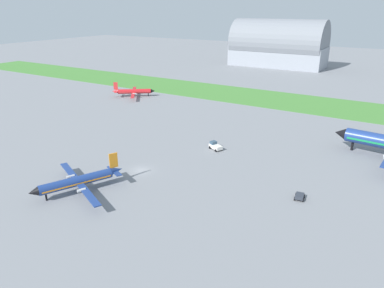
{
  "coord_description": "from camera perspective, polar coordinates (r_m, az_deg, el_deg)",
  "views": [
    {
      "loc": [
        47.09,
        -55.75,
        34.23
      ],
      "look_at": [
        5.28,
        13.4,
        3.0
      ],
      "focal_mm": 33.3,
      "sensor_mm": 36.0,
      "label": 1
    }
  ],
  "objects": [
    {
      "name": "pushback_tug_midfield",
      "position": [
        91.31,
        3.75,
        -0.32
      ],
      "size": [
        4.02,
        3.22,
        1.95
      ],
      "rotation": [
        0.0,
        0.0,
        2.71
      ],
      "color": "white",
      "rests_on": "ground_plane"
    },
    {
      "name": "grass_taxiway_strip",
      "position": [
        146.57,
        11.63,
        7.21
      ],
      "size": [
        360.0,
        28.0,
        0.08
      ],
      "primitive_type": "cube",
      "color": "#478438",
      "rests_on": "ground_plane"
    },
    {
      "name": "airplane_taxiing_turboprop",
      "position": [
        147.68,
        -9.34,
        8.33
      ],
      "size": [
        14.97,
        16.88,
        6.05
      ],
      "rotation": [
        0.0,
        0.0,
        0.65
      ],
      "color": "red",
      "rests_on": "ground_plane"
    },
    {
      "name": "ground_plane",
      "position": [
        80.61,
        -8.19,
        -4.23
      ],
      "size": [
        600.0,
        600.0,
        0.0
      ],
      "primitive_type": "plane",
      "color": "gray"
    },
    {
      "name": "hangar_distant",
      "position": [
        229.86,
        13.63,
        15.01
      ],
      "size": [
        55.85,
        26.29,
        27.65
      ],
      "color": "#9399A3",
      "rests_on": "ground_plane"
    },
    {
      "name": "airplane_foreground_turboprop",
      "position": [
        73.52,
        -17.74,
        -5.64
      ],
      "size": [
        20.17,
        17.52,
        6.49
      ],
      "rotation": [
        0.0,
        0.0,
        4.28
      ],
      "color": "navy",
      "rests_on": "ground_plane"
    },
    {
      "name": "baggage_cart_near_gate",
      "position": [
        71.35,
        16.85,
        -8.02
      ],
      "size": [
        2.05,
        2.59,
        0.9
      ],
      "rotation": [
        0.0,
        0.0,
        1.7
      ],
      "color": "#2D333D",
      "rests_on": "ground_plane"
    }
  ]
}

